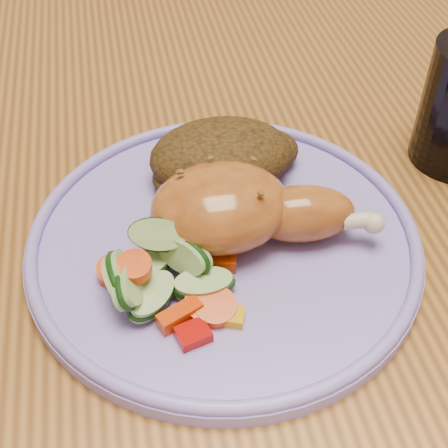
{
  "coord_description": "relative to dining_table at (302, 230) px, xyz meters",
  "views": [
    {
      "loc": [
        -0.16,
        -0.42,
        1.11
      ],
      "look_at": [
        -0.1,
        -0.09,
        0.78
      ],
      "focal_mm": 50.0,
      "sensor_mm": 36.0,
      "label": 1
    }
  ],
  "objects": [
    {
      "name": "dining_table",
      "position": [
        0.0,
        0.0,
        0.0
      ],
      "size": [
        0.9,
        1.4,
        0.75
      ],
      "color": "#945E27",
      "rests_on": "ground"
    },
    {
      "name": "chair_far",
      "position": [
        0.0,
        0.63,
        -0.17
      ],
      "size": [
        0.42,
        0.42,
        0.91
      ],
      "color": "#4C2D16",
      "rests_on": "ground"
    },
    {
      "name": "vegetable_pile",
      "position": [
        -0.15,
        -0.13,
        0.11
      ],
      "size": [
        0.1,
        0.11,
        0.05
      ],
      "color": "#A50A05",
      "rests_on": "plate"
    },
    {
      "name": "chicken_leg",
      "position": [
        -0.08,
        -0.08,
        0.12
      ],
      "size": [
        0.17,
        0.09,
        0.06
      ],
      "color": "#AF6024",
      "rests_on": "plate"
    },
    {
      "name": "plate_rim",
      "position": [
        -0.1,
        -0.09,
        0.1
      ],
      "size": [
        0.3,
        0.3,
        0.01
      ],
      "primitive_type": "torus",
      "color": "#8877D8",
      "rests_on": "plate"
    },
    {
      "name": "plate",
      "position": [
        -0.1,
        -0.09,
        0.09
      ],
      "size": [
        0.3,
        0.3,
        0.01
      ],
      "primitive_type": "cylinder",
      "color": "#8877D8",
      "rests_on": "dining_table"
    },
    {
      "name": "rice_pilaf",
      "position": [
        -0.08,
        -0.01,
        0.12
      ],
      "size": [
        0.13,
        0.09,
        0.05
      ],
      "color": "#452E11",
      "rests_on": "plate"
    }
  ]
}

